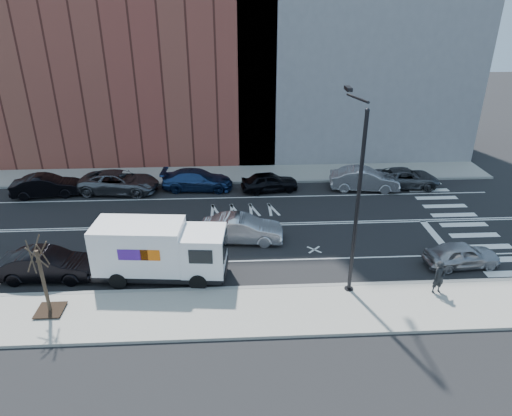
{
  "coord_description": "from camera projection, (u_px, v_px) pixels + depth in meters",
  "views": [
    {
      "loc": [
        1.47,
        -25.66,
        13.26
      ],
      "look_at": [
        2.81,
        -0.49,
        1.4
      ],
      "focal_mm": 32.0,
      "sensor_mm": 36.0,
      "label": 1
    }
  ],
  "objects": [
    {
      "name": "bldg_brick",
      "position": [
        116.0,
        24.0,
        37.79
      ],
      "size": [
        26.0,
        10.0,
        22.0
      ],
      "primitive_type": "cube",
      "color": "brown",
      "rests_on": "ground"
    },
    {
      "name": "street_tree",
      "position": [
        45.0,
        288.0,
        20.22
      ],
      "size": [
        1.2,
        1.2,
        3.75
      ],
      "color": "black",
      "rests_on": "ground"
    },
    {
      "name": "far_parked_b",
      "position": [
        46.0,
        186.0,
        32.72
      ],
      "size": [
        4.9,
        2.25,
        1.56
      ],
      "primitive_type": "imported",
      "rotation": [
        0.0,
        0.0,
        1.7
      ],
      "color": "black",
      "rests_on": "ground"
    },
    {
      "name": "far_parked_d",
      "position": [
        197.0,
        180.0,
        33.84
      ],
      "size": [
        5.34,
        2.45,
        1.51
      ],
      "primitive_type": "imported",
      "rotation": [
        0.0,
        0.0,
        1.51
      ],
      "color": "navy",
      "rests_on": "ground"
    },
    {
      "name": "far_parked_e",
      "position": [
        270.0,
        182.0,
        33.59
      ],
      "size": [
        4.35,
        2.21,
        1.42
      ],
      "primitive_type": "imported",
      "rotation": [
        0.0,
        0.0,
        1.7
      ],
      "color": "black",
      "rests_on": "ground"
    },
    {
      "name": "road_markings",
      "position": [
        211.0,
        226.0,
        28.76
      ],
      "size": [
        40.0,
        8.6,
        0.01
      ],
      "primitive_type": null,
      "color": "white",
      "rests_on": "ground"
    },
    {
      "name": "sidewalk_near",
      "position": [
        204.0,
        313.0,
        20.78
      ],
      "size": [
        44.0,
        3.6,
        0.15
      ],
      "primitive_type": "cube",
      "color": "gray",
      "rests_on": "ground"
    },
    {
      "name": "driving_sedan",
      "position": [
        242.0,
        229.0,
        26.68
      ],
      "size": [
        4.92,
        2.1,
        1.58
      ],
      "primitive_type": "imported",
      "rotation": [
        0.0,
        0.0,
        1.48
      ],
      "color": "silver",
      "rests_on": "ground"
    },
    {
      "name": "crosswalk",
      "position": [
        459.0,
        220.0,
        29.53
      ],
      "size": [
        3.0,
        14.0,
        0.01
      ],
      "primitive_type": null,
      "color": "white",
      "rests_on": "ground"
    },
    {
      "name": "curb_near",
      "position": [
        206.0,
        290.0,
        22.4
      ],
      "size": [
        44.0,
        0.25,
        0.17
      ],
      "primitive_type": "cube",
      "color": "gray",
      "rests_on": "ground"
    },
    {
      "name": "ground",
      "position": [
        211.0,
        226.0,
        28.76
      ],
      "size": [
        120.0,
        120.0,
        0.0
      ],
      "primitive_type": "plane",
      "color": "black",
      "rests_on": "ground"
    },
    {
      "name": "far_parked_f",
      "position": [
        364.0,
        179.0,
        33.74
      ],
      "size": [
        5.22,
        2.41,
        1.66
      ],
      "primitive_type": "imported",
      "rotation": [
        0.0,
        0.0,
        1.44
      ],
      "color": "#A2A2A6",
      "rests_on": "ground"
    },
    {
      "name": "near_parked_front",
      "position": [
        462.0,
        255.0,
        24.28
      ],
      "size": [
        4.06,
        1.9,
        1.34
      ],
      "primitive_type": "imported",
      "rotation": [
        0.0,
        0.0,
        1.65
      ],
      "color": "#A3A3A8",
      "rests_on": "ground"
    },
    {
      "name": "curb_far",
      "position": [
        214.0,
        183.0,
        35.05
      ],
      "size": [
        44.0,
        0.25,
        0.17
      ],
      "primitive_type": "cube",
      "color": "gray",
      "rests_on": "ground"
    },
    {
      "name": "sidewalk_far",
      "position": [
        215.0,
        175.0,
        36.68
      ],
      "size": [
        44.0,
        3.6,
        0.15
      ],
      "primitive_type": "cube",
      "color": "gray",
      "rests_on": "ground"
    },
    {
      "name": "streetlight",
      "position": [
        356.0,
        193.0,
        20.69
      ],
      "size": [
        0.44,
        4.02,
        9.34
      ],
      "color": "black",
      "rests_on": "ground"
    },
    {
      "name": "pedestrian",
      "position": [
        439.0,
        277.0,
        21.75
      ],
      "size": [
        0.7,
        0.55,
        1.7
      ],
      "primitive_type": "imported",
      "rotation": [
        0.0,
        0.0,
        0.24
      ],
      "color": "black",
      "rests_on": "sidewalk_near"
    },
    {
      "name": "near_parked_rear_a",
      "position": [
        47.0,
        265.0,
        23.15
      ],
      "size": [
        4.85,
        1.84,
        1.58
      ],
      "primitive_type": "imported",
      "rotation": [
        0.0,
        0.0,
        1.53
      ],
      "color": "black",
      "rests_on": "ground"
    },
    {
      "name": "fedex_van",
      "position": [
        159.0,
        250.0,
        22.91
      ],
      "size": [
        6.81,
        2.84,
        3.03
      ],
      "rotation": [
        0.0,
        0.0,
        -0.09
      ],
      "color": "black",
      "rests_on": "ground"
    },
    {
      "name": "far_parked_c",
      "position": [
        119.0,
        182.0,
        33.33
      ],
      "size": [
        5.95,
        3.25,
        1.58
      ],
      "primitive_type": "imported",
      "rotation": [
        0.0,
        0.0,
        1.46
      ],
      "color": "#515359",
      "rests_on": "ground"
    },
    {
      "name": "far_parked_g",
      "position": [
        405.0,
        178.0,
        34.31
      ],
      "size": [
        5.17,
        2.52,
        1.42
      ],
      "primitive_type": "imported",
      "rotation": [
        0.0,
        0.0,
        1.54
      ],
      "color": "#424549",
      "rests_on": "ground"
    }
  ]
}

